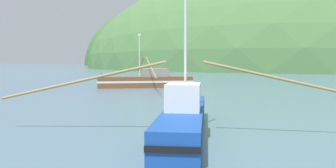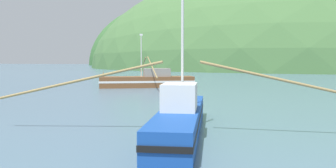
{
  "view_description": "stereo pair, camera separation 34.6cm",
  "coord_description": "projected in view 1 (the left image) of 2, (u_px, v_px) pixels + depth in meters",
  "views": [
    {
      "loc": [
        5.46,
        0.94,
        3.11
      ],
      "look_at": [
        -2.15,
        25.32,
        1.4
      ],
      "focal_mm": 36.99,
      "sensor_mm": 36.0,
      "label": 1
    },
    {
      "loc": [
        5.79,
        1.05,
        3.11
      ],
      "look_at": [
        -2.15,
        25.32,
        1.4
      ],
      "focal_mm": 36.99,
      "sensor_mm": 36.0,
      "label": 2
    }
  ],
  "objects": [
    {
      "name": "fishing_boat_brown",
      "position": [
        146.0,
        80.0,
        40.74
      ],
      "size": [
        11.05,
        18.1,
        6.26
      ],
      "rotation": [
        0.0,
        0.0,
        3.61
      ],
      "color": "brown",
      "rests_on": "ground"
    },
    {
      "name": "hill_mid_right",
      "position": [
        307.0,
        68.0,
        155.56
      ],
      "size": [
        202.03,
        161.62,
        90.87
      ],
      "primitive_type": "ellipsoid",
      "color": "#47703D",
      "rests_on": "ground"
    },
    {
      "name": "fishing_boat_blue",
      "position": [
        184.0,
        117.0,
        14.86
      ],
      "size": [
        16.5,
        10.65,
        6.9
      ],
      "rotation": [
        0.0,
        0.0,
        1.76
      ],
      "color": "#19479E",
      "rests_on": "ground"
    },
    {
      "name": "hill_far_right",
      "position": [
        164.0,
        65.0,
        247.97
      ],
      "size": [
        116.32,
        93.05,
        87.79
      ],
      "primitive_type": "ellipsoid",
      "color": "#386633",
      "rests_on": "ground"
    }
  ]
}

